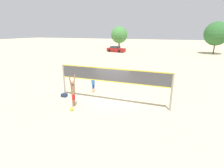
{
  "coord_description": "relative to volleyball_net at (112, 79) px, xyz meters",
  "views": [
    {
      "loc": [
        4.2,
        -11.14,
        5.03
      ],
      "look_at": [
        0.0,
        0.0,
        1.39
      ],
      "focal_mm": 28.0,
      "sensor_mm": 36.0,
      "label": 1
    }
  ],
  "objects": [
    {
      "name": "tree_left_cluster",
      "position": [
        -11.25,
        35.4,
        2.17
      ],
      "size": [
        4.41,
        4.41,
        6.18
      ],
      "color": "brown",
      "rests_on": "ground_plane"
    },
    {
      "name": "parked_car_mid",
      "position": [
        -10.32,
        30.14,
        -1.14
      ],
      "size": [
        4.79,
        2.69,
        1.42
      ],
      "rotation": [
        0.0,
        0.0,
        -0.22
      ],
      "color": "maroon",
      "rests_on": "ground_plane"
    },
    {
      "name": "player_spiker",
      "position": [
        -2.2,
        -1.63,
        -0.61
      ],
      "size": [
        0.28,
        0.72,
        2.23
      ],
      "rotation": [
        0.0,
        0.0,
        1.57
      ],
      "color": "#8C664C",
      "rests_on": "ground_plane"
    },
    {
      "name": "tree_right_cluster",
      "position": [
        11.64,
        34.29,
        2.64
      ],
      "size": [
        5.18,
        5.18,
        7.02
      ],
      "color": "brown",
      "rests_on": "ground_plane"
    },
    {
      "name": "volleyball_net",
      "position": [
        0.0,
        0.0,
        0.0
      ],
      "size": [
        8.27,
        0.13,
        2.53
      ],
      "color": "gray",
      "rests_on": "ground_plane"
    },
    {
      "name": "player_blocker",
      "position": [
        -2.16,
        1.29,
        -0.77
      ],
      "size": [
        0.28,
        0.68,
        1.95
      ],
      "rotation": [
        0.0,
        0.0,
        -1.57
      ],
      "color": "beige",
      "rests_on": "ground_plane"
    },
    {
      "name": "gear_bag",
      "position": [
        -3.94,
        -0.32,
        -1.66
      ],
      "size": [
        0.43,
        0.34,
        0.26
      ],
      "color": "navy",
      "rests_on": "ground_plane"
    },
    {
      "name": "volleyball",
      "position": [
        -1.95,
        -2.29,
        -1.67
      ],
      "size": [
        0.24,
        0.24,
        0.24
      ],
      "color": "yellow",
      "rests_on": "ground_plane"
    },
    {
      "name": "ground_plane",
      "position": [
        0.0,
        0.0,
        -1.79
      ],
      "size": [
        200.0,
        200.0,
        0.0
      ],
      "primitive_type": "plane",
      "color": "beige"
    }
  ]
}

